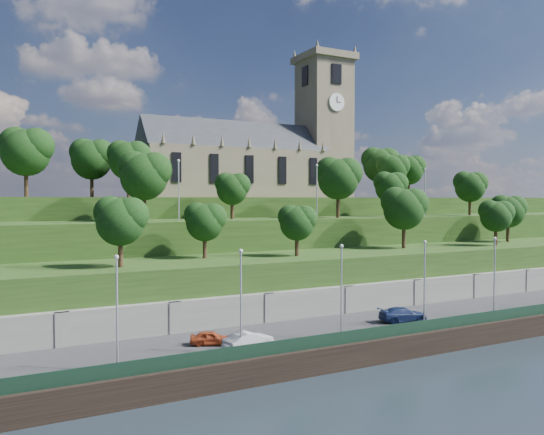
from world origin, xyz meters
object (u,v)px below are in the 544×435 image
church (260,154)px  car_middle (248,340)px  car_left (211,338)px  car_right (403,314)px

church → car_middle: 51.84m
car_left → car_middle: 3.57m
church → car_middle: bearing=-117.0°
car_left → church: bearing=-6.9°
church → car_right: size_ratio=7.51×
car_left → car_middle: size_ratio=0.80×
car_left → car_right: size_ratio=0.70×
car_left → car_right: car_right is taller
car_right → church: bearing=7.3°
church → car_left: church is taller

